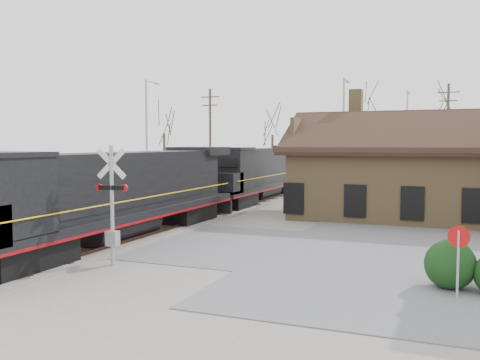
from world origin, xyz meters
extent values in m
plane|color=gray|center=(0.00, 0.00, 0.00)|extent=(140.00, 140.00, 0.00)
cube|color=#59595E|center=(0.00, 0.00, 0.01)|extent=(60.00, 9.00, 0.03)
cube|color=gray|center=(0.00, 15.00, 0.06)|extent=(3.40, 90.00, 0.12)
cube|color=#473323|center=(-0.72, 15.00, 0.17)|extent=(0.08, 90.00, 0.14)
cube|color=#473323|center=(0.72, 15.00, 0.17)|extent=(0.08, 90.00, 0.14)
cube|color=gray|center=(-4.50, 15.00, 0.06)|extent=(3.40, 90.00, 0.12)
cube|color=#473323|center=(-5.22, 15.00, 0.17)|extent=(0.08, 90.00, 0.14)
cube|color=#473323|center=(-3.78, 15.00, 0.17)|extent=(0.08, 90.00, 0.14)
cube|color=olive|center=(12.00, 12.00, 2.00)|extent=(14.00, 8.00, 4.00)
cube|color=black|center=(12.00, 12.00, 4.10)|extent=(15.20, 9.20, 0.30)
cube|color=black|center=(12.00, 9.70, 5.10)|extent=(15.00, 4.71, 2.66)
cube|color=black|center=(12.00, 14.30, 5.10)|extent=(15.00, 4.71, 2.66)
cube|color=olive|center=(8.00, 13.50, 6.80)|extent=(0.80, 0.80, 2.20)
cube|color=black|center=(0.00, -7.26, 0.52)|extent=(2.36, 3.77, 0.94)
cube|color=black|center=(0.00, 4.99, 0.52)|extent=(2.36, 3.77, 0.94)
cube|color=black|center=(0.00, -1.13, 1.27)|extent=(2.83, 18.85, 0.33)
cube|color=maroon|center=(0.00, -1.13, 1.06)|extent=(2.85, 18.85, 0.11)
cube|color=black|center=(0.00, 0.05, 2.73)|extent=(2.45, 13.66, 2.64)
cube|color=black|center=(0.00, 12.09, 0.52)|extent=(2.36, 3.77, 0.94)
cube|color=black|center=(0.00, 24.34, 0.52)|extent=(2.36, 3.77, 0.94)
cube|color=black|center=(0.00, 18.21, 1.27)|extent=(2.83, 18.85, 0.33)
cube|color=maroon|center=(0.00, 18.21, 1.06)|extent=(2.85, 18.85, 0.11)
cube|color=black|center=(0.00, 19.39, 2.73)|extent=(2.45, 13.66, 2.64)
cube|color=black|center=(0.00, 11.24, 2.73)|extent=(2.83, 2.64, 2.64)
cube|color=black|center=(0.00, 9.64, 1.93)|extent=(2.83, 1.70, 1.32)
cube|color=black|center=(0.00, 8.69, 0.52)|extent=(2.64, 0.25, 0.94)
cylinder|color=#A5A8AD|center=(2.49, -5.21, 2.20)|extent=(0.15, 0.15, 4.39)
cube|color=silver|center=(2.49, -5.21, 3.74)|extent=(1.14, 0.22, 1.15)
cube|color=silver|center=(2.49, -5.21, 3.74)|extent=(1.14, 0.22, 1.15)
cube|color=black|center=(2.49, -5.21, 2.86)|extent=(1.00, 0.30, 0.16)
cylinder|color=#B20C0C|center=(2.00, -5.28, 2.86)|extent=(0.27, 0.12, 0.26)
cylinder|color=#B20C0C|center=(2.98, -5.13, 2.86)|extent=(0.27, 0.12, 0.26)
cube|color=#A5A8AD|center=(2.49, -5.21, 0.99)|extent=(0.44, 0.33, 0.55)
cylinder|color=#A5A8AD|center=(-7.46, 5.75, 1.80)|extent=(0.13, 0.13, 3.61)
cube|color=silver|center=(-7.46, 5.75, 3.06)|extent=(0.90, 0.36, 0.94)
cube|color=silver|center=(-7.46, 5.75, 3.06)|extent=(0.90, 0.36, 0.94)
cube|color=black|center=(-7.46, 5.75, 2.34)|extent=(0.81, 0.42, 0.14)
cylinder|color=#B20C0C|center=(-7.08, 5.62, 2.34)|extent=(0.23, 0.15, 0.22)
cylinder|color=#B20C0C|center=(-7.85, 5.89, 2.34)|extent=(0.23, 0.15, 0.22)
cube|color=#A5A8AD|center=(-7.46, 5.75, 0.81)|extent=(0.36, 0.27, 0.45)
cylinder|color=#A5A8AD|center=(14.21, -5.06, 1.00)|extent=(0.07, 0.07, 1.99)
cylinder|color=#B20C0C|center=(14.21, -5.06, 1.81)|extent=(0.62, 0.23, 0.63)
sphere|color=black|center=(14.00, -4.02, 0.77)|extent=(1.54, 1.54, 1.54)
cylinder|color=#A5A8AD|center=(-9.37, 16.18, 4.81)|extent=(0.18, 0.18, 9.62)
cylinder|color=#A5A8AD|center=(-9.37, 17.08, 9.52)|extent=(0.12, 1.80, 0.12)
cube|color=#A5A8AD|center=(-9.37, 17.88, 9.42)|extent=(0.25, 0.50, 0.12)
cylinder|color=#A5A8AD|center=(5.63, 21.51, 4.84)|extent=(0.18, 0.18, 9.67)
cylinder|color=#A5A8AD|center=(5.63, 22.41, 9.57)|extent=(0.12, 1.80, 0.12)
cube|color=#A5A8AD|center=(5.63, 23.21, 9.47)|extent=(0.25, 0.50, 0.12)
cylinder|color=#A5A8AD|center=(9.21, 36.85, 4.95)|extent=(0.18, 0.18, 9.89)
cylinder|color=#A5A8AD|center=(9.21, 37.75, 9.79)|extent=(0.12, 1.80, 0.12)
cube|color=#A5A8AD|center=(9.21, 38.55, 9.69)|extent=(0.25, 0.50, 0.12)
cylinder|color=#382D23|center=(-8.37, 26.21, 4.87)|extent=(0.24, 0.24, 9.74)
cube|color=#382D23|center=(-8.37, 26.21, 8.94)|extent=(2.00, 0.10, 0.10)
cube|color=#382D23|center=(-8.37, 26.21, 8.14)|extent=(1.60, 0.10, 0.10)
cylinder|color=#382D23|center=(2.30, 46.34, 4.57)|extent=(0.24, 0.24, 9.13)
cube|color=#382D23|center=(2.30, 46.34, 8.33)|extent=(2.00, 0.10, 0.10)
cube|color=#382D23|center=(2.30, 46.34, 7.53)|extent=(1.60, 0.10, 0.10)
cylinder|color=#382D23|center=(13.24, 32.62, 5.00)|extent=(0.24, 0.24, 10.00)
cube|color=#382D23|center=(13.24, 32.62, 9.20)|extent=(2.00, 0.10, 0.10)
cube|color=#382D23|center=(13.24, 32.62, 8.40)|extent=(1.60, 0.10, 0.10)
cylinder|color=#382D23|center=(-18.48, 34.67, 2.81)|extent=(0.32, 0.32, 5.62)
cylinder|color=#382D23|center=(-6.71, 40.36, 2.73)|extent=(0.32, 0.32, 5.46)
cylinder|color=#382D23|center=(3.79, 50.39, 4.12)|extent=(0.32, 0.32, 8.23)
cylinder|color=#382D23|center=(12.54, 41.47, 3.41)|extent=(0.32, 0.32, 6.82)
camera|label=1|loc=(14.09, -21.38, 4.49)|focal=40.00mm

